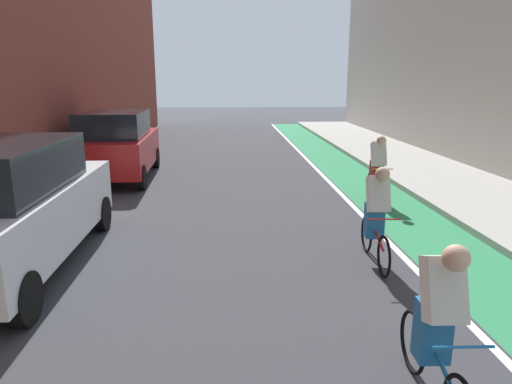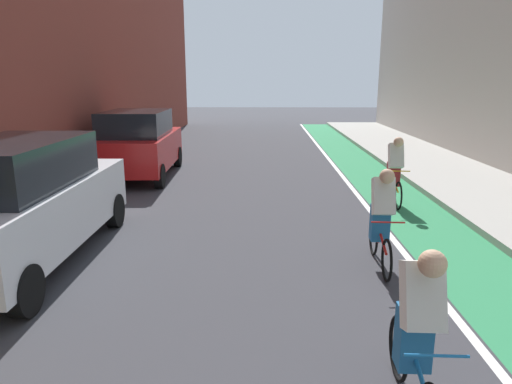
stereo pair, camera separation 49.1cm
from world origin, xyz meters
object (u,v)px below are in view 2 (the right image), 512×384
at_px(cyclist_trailing, 382,215).
at_px(cyclist_far, 395,168).
at_px(parked_suv_red, 138,143).
at_px(parked_suv_white, 23,201).
at_px(cyclist_mid, 418,331).

bearing_deg(cyclist_trailing, cyclist_far, 72.10).
xyz_separation_m(parked_suv_red, cyclist_far, (6.81, -3.04, -0.17)).
bearing_deg(parked_suv_white, cyclist_far, 28.86).
xyz_separation_m(parked_suv_red, cyclist_mid, (5.08, -10.18, -0.21)).
xyz_separation_m(parked_suv_white, cyclist_trailing, (5.58, -0.06, -0.17)).
bearing_deg(cyclist_mid, parked_suv_white, 146.29).
height_order(cyclist_trailing, cyclist_far, cyclist_far).
distance_m(cyclist_trailing, cyclist_far, 4.01).
relative_size(cyclist_trailing, cyclist_far, 0.99).
relative_size(parked_suv_white, cyclist_trailing, 2.80).
bearing_deg(cyclist_mid, parked_suv_red, 116.49).
relative_size(cyclist_mid, cyclist_trailing, 1.00).
bearing_deg(cyclist_far, parked_suv_white, -151.14).
relative_size(parked_suv_white, parked_suv_red, 1.07).
distance_m(parked_suv_red, cyclist_far, 7.46).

